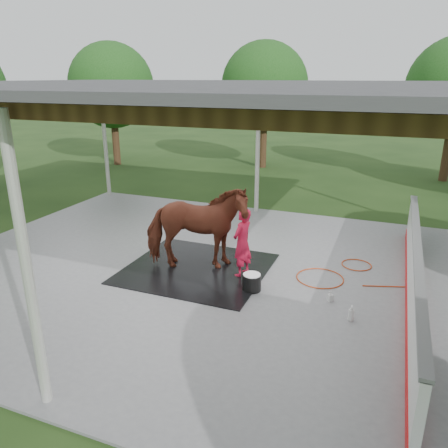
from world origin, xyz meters
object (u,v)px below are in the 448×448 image
at_px(dasher_board, 413,277).
at_px(handler, 242,243).
at_px(horse, 196,228).
at_px(wash_bucket, 252,282).

bearing_deg(dasher_board, handler, -179.63).
xyz_separation_m(horse, handler, (1.06, 0.07, -0.23)).
height_order(handler, wash_bucket, handler).
distance_m(dasher_board, handler, 3.45).
height_order(horse, handler, horse).
bearing_deg(horse, wash_bucket, -130.31).
height_order(dasher_board, handler, handler).
xyz_separation_m(horse, wash_bucket, (1.49, -0.54, -0.81)).
bearing_deg(wash_bucket, dasher_board, 11.71).
bearing_deg(handler, horse, -71.87).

